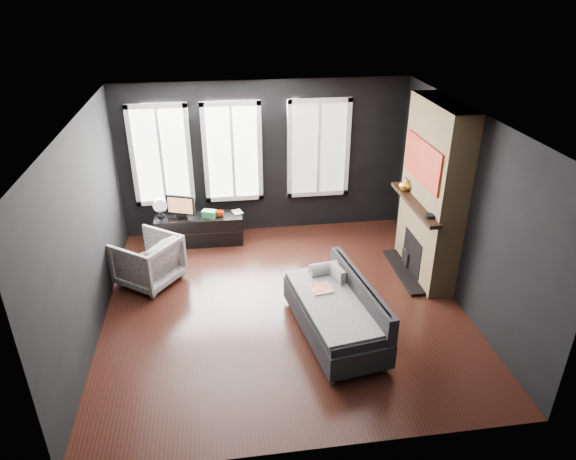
{
  "coord_description": "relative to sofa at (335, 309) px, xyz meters",
  "views": [
    {
      "loc": [
        -0.8,
        -6.02,
        4.29
      ],
      "look_at": [
        0.1,
        0.3,
        1.05
      ],
      "focal_mm": 32.0,
      "sensor_mm": 36.0,
      "label": 1
    }
  ],
  "objects": [
    {
      "name": "fireplace",
      "position": [
        1.74,
        1.34,
        0.96
      ],
      "size": [
        0.7,
        1.62,
        2.7
      ],
      "primitive_type": null,
      "color": "#93724C",
      "rests_on": "floor"
    },
    {
      "name": "ceiling",
      "position": [
        -0.56,
        0.74,
        2.31
      ],
      "size": [
        5.0,
        5.0,
        0.0
      ],
      "primitive_type": "plane",
      "color": "white",
      "rests_on": "ground"
    },
    {
      "name": "mantel_vase",
      "position": [
        1.49,
        1.79,
        0.94
      ],
      "size": [
        0.27,
        0.27,
        0.2
      ],
      "primitive_type": "imported",
      "rotation": [
        0.0,
        0.0,
        -0.4
      ],
      "color": "yellow",
      "rests_on": "fireplace"
    },
    {
      "name": "monitor",
      "position": [
        -2.04,
        2.83,
        0.34
      ],
      "size": [
        0.52,
        0.28,
        0.45
      ],
      "primitive_type": null,
      "rotation": [
        0.0,
        0.0,
        -0.36
      ],
      "color": "black",
      "rests_on": "media_console"
    },
    {
      "name": "windows",
      "position": [
        -1.01,
        3.2,
        1.99
      ],
      "size": [
        4.0,
        0.16,
        1.76
      ],
      "primitive_type": null,
      "color": "white",
      "rests_on": "wall_back"
    },
    {
      "name": "mantel_clock",
      "position": [
        1.49,
        0.79,
        0.86
      ],
      "size": [
        0.16,
        0.16,
        0.04
      ],
      "primitive_type": "cylinder",
      "rotation": [
        0.0,
        0.0,
        0.21
      ],
      "color": "black",
      "rests_on": "fireplace"
    },
    {
      "name": "wall_right",
      "position": [
        1.94,
        0.74,
        0.96
      ],
      "size": [
        0.02,
        5.0,
        2.7
      ],
      "primitive_type": "cube",
      "color": "black",
      "rests_on": "ground"
    },
    {
      "name": "sofa",
      "position": [
        0.0,
        0.0,
        0.0
      ],
      "size": [
        1.19,
        1.96,
        0.79
      ],
      "primitive_type": null,
      "rotation": [
        0.0,
        0.0,
        0.15
      ],
      "color": "black",
      "rests_on": "floor"
    },
    {
      "name": "mug",
      "position": [
        -1.39,
        2.77,
        0.18
      ],
      "size": [
        0.13,
        0.1,
        0.13
      ],
      "primitive_type": "imported",
      "rotation": [
        0.0,
        0.0,
        0.0
      ],
      "color": "red",
      "rests_on": "media_console"
    },
    {
      "name": "desk_fan",
      "position": [
        -2.39,
        2.9,
        0.29
      ],
      "size": [
        0.26,
        0.26,
        0.34
      ],
      "primitive_type": null,
      "rotation": [
        0.0,
        0.0,
        0.08
      ],
      "color": "#9B9B9B",
      "rests_on": "media_console"
    },
    {
      "name": "book",
      "position": [
        -1.16,
        2.87,
        0.22
      ],
      "size": [
        0.15,
        0.06,
        0.21
      ],
      "primitive_type": "imported",
      "rotation": [
        0.0,
        0.0,
        0.29
      ],
      "color": "tan",
      "rests_on": "media_console"
    },
    {
      "name": "wall_left",
      "position": [
        -3.06,
        0.74,
        0.96
      ],
      "size": [
        0.02,
        5.0,
        2.7
      ],
      "primitive_type": "cube",
      "color": "black",
      "rests_on": "ground"
    },
    {
      "name": "wall_back",
      "position": [
        -0.56,
        3.24,
        0.96
      ],
      "size": [
        5.0,
        0.02,
        2.7
      ],
      "primitive_type": "cube",
      "color": "black",
      "rests_on": "ground"
    },
    {
      "name": "stripe_pillow",
      "position": [
        0.13,
        0.48,
        0.17
      ],
      "size": [
        0.17,
        0.35,
        0.34
      ],
      "primitive_type": "cube",
      "rotation": [
        0.0,
        0.0,
        0.27
      ],
      "color": "gray",
      "rests_on": "sofa"
    },
    {
      "name": "floor",
      "position": [
        -0.56,
        0.74,
        -0.39
      ],
      "size": [
        5.0,
        5.0,
        0.0
      ],
      "primitive_type": "plane",
      "color": "black",
      "rests_on": "ground"
    },
    {
      "name": "storage_box",
      "position": [
        -1.57,
        2.77,
        0.18
      ],
      "size": [
        0.26,
        0.21,
        0.12
      ],
      "primitive_type": "cube",
      "rotation": [
        0.0,
        0.0,
        -0.36
      ],
      "color": "#348044",
      "rests_on": "media_console"
    },
    {
      "name": "media_console",
      "position": [
        -1.76,
        2.84,
        -0.14
      ],
      "size": [
        1.5,
        0.5,
        0.51
      ],
      "primitive_type": null,
      "rotation": [
        0.0,
        0.0,
        -0.03
      ],
      "color": "black",
      "rests_on": "floor"
    },
    {
      "name": "armchair",
      "position": [
        -2.51,
        1.64,
        0.02
      ],
      "size": [
        1.09,
        1.1,
        0.83
      ],
      "primitive_type": "imported",
      "rotation": [
        0.0,
        0.0,
        -2.22
      ],
      "color": "silver",
      "rests_on": "floor"
    }
  ]
}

